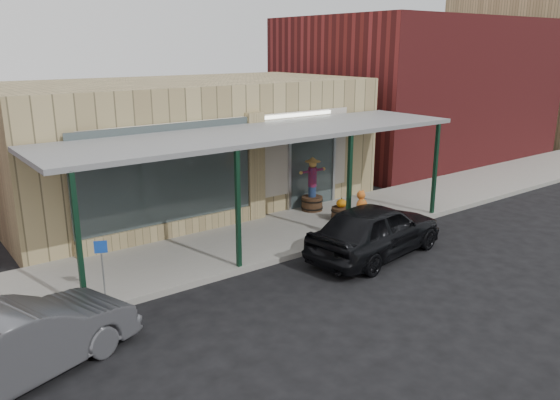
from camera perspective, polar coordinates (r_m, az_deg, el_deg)
ground at (r=12.88m, az=7.87°, el=-8.57°), size 120.00×120.00×0.00m
sidewalk at (r=15.41m, az=-1.56°, el=-3.95°), size 40.00×3.20×0.15m
storefront at (r=18.69m, az=-9.79°, el=5.75°), size 12.00×6.25×4.20m
awning at (r=14.65m, az=-1.56°, el=6.88°), size 12.00×3.00×3.04m
block_buildings_near at (r=20.35m, az=-6.27°, el=11.45°), size 61.00×8.00×8.00m
barrel_scarecrow at (r=17.57m, az=3.38°, el=0.80°), size 1.06×0.68×1.75m
barrel_pumpkin at (r=16.74m, az=6.42°, el=-1.25°), size 0.66×0.66×0.71m
handicap_sign at (r=11.96m, az=-18.10°, el=-6.13°), size 0.25×0.12×1.28m
parked_sedan at (r=14.29m, az=9.97°, el=-3.05°), size 4.41×2.28×1.58m
car_grey at (r=10.08m, az=-25.56°, el=-13.25°), size 4.19×2.60×1.30m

